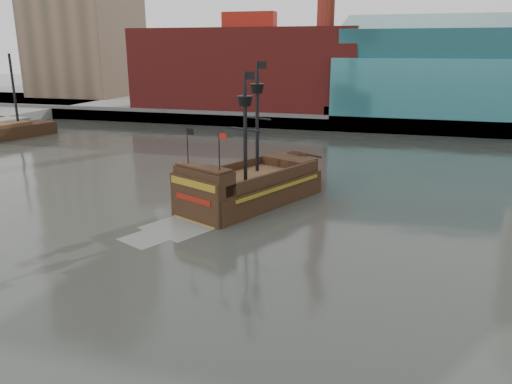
% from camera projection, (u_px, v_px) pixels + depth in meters
% --- Properties ---
extents(ground, '(400.00, 400.00, 0.00)m').
position_uv_depth(ground, '(248.00, 321.00, 25.94)').
color(ground, '#2B2D28').
rests_on(ground, ground).
extents(promenade_far, '(220.00, 60.00, 2.00)m').
position_uv_depth(promenade_far, '(371.00, 107.00, 110.41)').
color(promenade_far, slate).
rests_on(promenade_far, ground).
extents(seawall, '(220.00, 1.00, 2.60)m').
position_uv_depth(seawall, '(359.00, 124.00, 83.15)').
color(seawall, '#4C4C49').
rests_on(seawall, ground).
extents(pirate_ship, '(12.30, 18.50, 13.41)m').
position_uv_depth(pirate_ship, '(250.00, 190.00, 45.17)').
color(pirate_ship, black).
rests_on(pirate_ship, ground).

